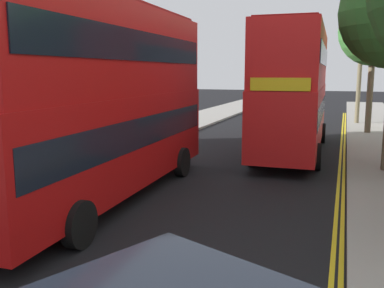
% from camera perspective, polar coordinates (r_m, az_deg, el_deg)
% --- Properties ---
extents(sidewalk_left, '(4.00, 80.00, 0.14)m').
position_cam_1_polar(sidewalk_left, '(19.39, -14.73, -1.60)').
color(sidewalk_left, '#9E9991').
rests_on(sidewalk_left, ground).
extents(kerb_line_outer, '(0.10, 56.00, 0.01)m').
position_cam_1_polar(kerb_line_outer, '(14.18, 19.37, -6.15)').
color(kerb_line_outer, yellow).
rests_on(kerb_line_outer, ground).
extents(kerb_line_inner, '(0.10, 56.00, 0.01)m').
position_cam_1_polar(kerb_line_inner, '(14.18, 18.72, -6.11)').
color(kerb_line_inner, yellow).
rests_on(kerb_line_inner, ground).
extents(double_decker_bus_away, '(3.05, 10.88, 5.64)m').
position_cam_1_polar(double_decker_bus_away, '(12.55, -11.86, 6.24)').
color(double_decker_bus_away, '#B20F0F').
rests_on(double_decker_bus_away, ground).
extents(double_decker_bus_oncoming, '(2.97, 10.86, 5.64)m').
position_cam_1_polar(double_decker_bus_oncoming, '(20.19, 13.36, 7.35)').
color(double_decker_bus_oncoming, red).
rests_on(double_decker_bus_oncoming, ground).
extents(street_tree_near, '(3.96, 3.96, 7.86)m').
position_cam_1_polar(street_tree_near, '(27.62, 22.93, 13.54)').
color(street_tree_near, '#6B6047').
rests_on(street_tree_near, sidewalk_right).
extents(street_tree_distant, '(2.98, 2.98, 7.72)m').
position_cam_1_polar(street_tree_distant, '(32.67, 21.57, 13.43)').
color(street_tree_distant, '#6B6047').
rests_on(street_tree_distant, sidewalk_right).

